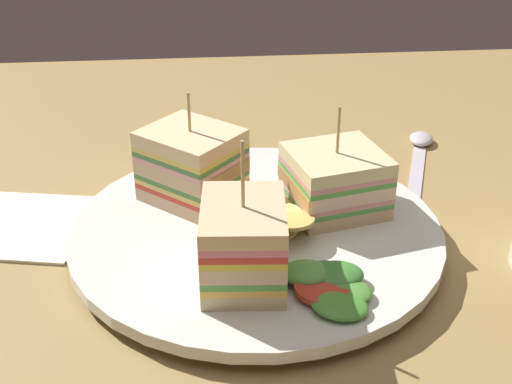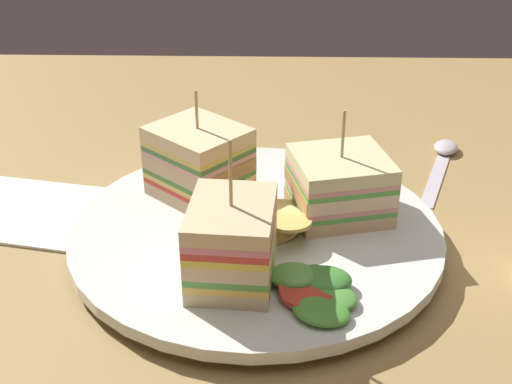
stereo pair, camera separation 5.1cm
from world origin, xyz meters
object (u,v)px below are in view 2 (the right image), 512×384
Objects in this scene: sandwich_wedge_0 at (232,242)px; napkin at (13,208)px; plate at (256,233)px; chip_pile at (278,219)px; sandwich_wedge_2 at (199,162)px; sandwich_wedge_1 at (339,185)px; spoon at (443,156)px.

sandwich_wedge_0 is 22.97cm from napkin.
sandwich_wedge_0 is at bearing 77.83° from plate.
plate is 3.91× the size of chip_pile.
sandwich_wedge_2 is 0.63× the size of napkin.
sandwich_wedge_2 is (4.76, -4.92, 3.67)cm from plate.
sandwich_wedge_0 is at bearing -32.58° from sandwich_wedge_2.
plate is 7.77cm from sandwich_wedge_2.
sandwich_wedge_1 reaches higher than plate.
sandwich_wedge_0 reaches higher than napkin.
chip_pile is (4.76, 2.90, -1.42)cm from sandwich_wedge_1.
sandwich_wedge_0 is (1.44, 6.69, 3.50)cm from plate.
chip_pile is at bearing 159.31° from plate.
sandwich_wedge_2 is 1.29× the size of chip_pile.
sandwich_wedge_2 is at bearing -179.52° from napkin.
sandwich_wedge_0 is 1.41× the size of chip_pile.
spoon is at bearing -139.09° from plate.
chip_pile is at bearing 0.73° from sandwich_wedge_2.
spoon is (-22.68, -10.61, -4.32)cm from sandwich_wedge_2.
sandwich_wedge_0 is at bearing 35.02° from sandwich_wedge_1.
spoon is at bearing 66.57° from sandwich_wedge_2.
napkin is at bearing -12.93° from plate.
sandwich_wedge_2 reaches higher than chip_pile.
sandwich_wedge_0 reaches higher than sandwich_wedge_2.
napkin is (27.32, -2.53, -3.91)cm from sandwich_wedge_1.
sandwich_wedge_1 reaches higher than napkin.
plate is 2.77× the size of sandwich_wedge_0.
spoon is (-11.46, -13.27, -3.77)cm from sandwich_wedge_1.
spoon is 40.25cm from napkin.
sandwich_wedge_0 is at bearing 159.04° from spoon.
sandwich_wedge_0 is 7.05cm from chip_pile.
sandwich_wedge_2 is at bearing -40.77° from chip_pile.
sandwich_wedge_1 is 27.71cm from napkin.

